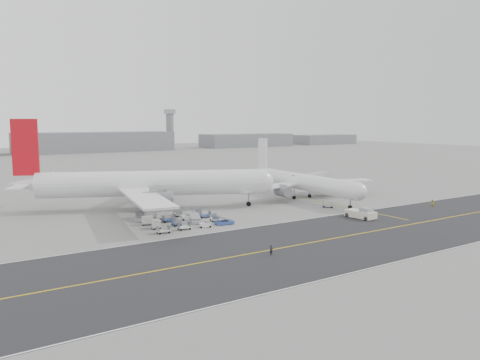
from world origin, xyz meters
TOP-DOWN VIEW (x-y plane):
  - ground at (0.00, 0.00)m, footprint 700.00×700.00m
  - taxiway at (5.02, -17.98)m, footprint 220.00×59.00m
  - horizon_buildings at (30.00, 260.00)m, footprint 520.00×28.00m
  - control_tower at (100.00, 265.00)m, footprint 7.00×7.00m
  - airliner_a at (-13.04, 28.15)m, footprint 60.24×58.89m
  - airliner_b at (29.43, 19.87)m, footprint 46.43×47.00m
  - pushback_tug at (22.89, -7.91)m, footprint 3.80×8.88m
  - jet_bridge at (36.30, 23.36)m, footprint 17.31×8.29m
  - gse_cluster at (-12.73, 9.50)m, footprint 24.38×23.76m
  - stray_dolly at (25.87, 5.87)m, footprint 2.92×2.98m
  - ground_crew_a at (-11.41, -20.72)m, footprint 0.66×0.47m
  - ground_crew_b at (48.19, -7.91)m, footprint 0.99×0.80m

SIDE VIEW (x-z plane):
  - ground at x=0.00m, z-range 0.00..0.00m
  - horizon_buildings at x=30.00m, z-range -14.00..14.00m
  - gse_cluster at x=-12.73m, z-range -0.95..0.95m
  - stray_dolly at x=25.87m, z-range -0.80..0.80m
  - taxiway at x=5.02m, z-range -0.01..0.03m
  - ground_crew_a at x=-11.41m, z-range 0.00..1.73m
  - ground_crew_b at x=48.19m, z-range 0.00..1.96m
  - pushback_tug at x=22.89m, z-range -0.22..2.29m
  - jet_bridge at x=36.30m, z-range 1.28..7.80m
  - airliner_b at x=29.43m, z-range -3.42..12.78m
  - airliner_a at x=-13.04m, z-range -4.67..17.31m
  - control_tower at x=100.00m, z-range 0.63..31.88m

